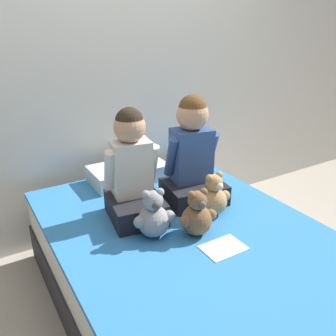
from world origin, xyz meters
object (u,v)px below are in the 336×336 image
(child_on_left, at_px, (133,172))
(sign_card, at_px, (223,248))
(teddy_bear_between_children, at_px, (197,216))
(child_on_right, at_px, (192,156))
(teddy_bear_held_by_left_child, at_px, (154,217))
(teddy_bear_held_by_right_child, at_px, (213,197))
(bed, at_px, (190,271))
(pillow_at_headboard, at_px, (128,173))

(child_on_left, bearing_deg, sign_card, -56.97)
(teddy_bear_between_children, bearing_deg, child_on_left, 124.44)
(child_on_right, distance_m, teddy_bear_held_by_left_child, 0.50)
(teddy_bear_held_by_right_child, bearing_deg, teddy_bear_held_by_left_child, 178.64)
(bed, distance_m, sign_card, 0.33)
(teddy_bear_held_by_left_child, height_order, sign_card, teddy_bear_held_by_left_child)
(child_on_left, relative_size, child_on_right, 0.96)
(child_on_right, distance_m, pillow_at_headboard, 0.55)
(child_on_right, bearing_deg, teddy_bear_held_by_right_child, -82.90)
(child_on_left, xyz_separation_m, teddy_bear_held_by_left_child, (-0.01, -0.24, -0.15))
(teddy_bear_held_by_right_child, height_order, teddy_bear_between_children, teddy_bear_held_by_right_child)
(bed, distance_m, child_on_left, 0.63)
(teddy_bear_held_by_right_child, xyz_separation_m, pillow_at_headboard, (-0.21, 0.67, -0.05))
(child_on_right, bearing_deg, child_on_left, -172.06)
(child_on_right, bearing_deg, bed, -116.16)
(teddy_bear_held_by_left_child, xyz_separation_m, sign_card, (0.24, -0.27, -0.11))
(child_on_right, relative_size, teddy_bear_held_by_right_child, 2.54)
(child_on_right, relative_size, teddy_bear_held_by_left_child, 2.46)
(bed, height_order, child_on_left, child_on_left)
(bed, xyz_separation_m, pillow_at_headboard, (0.00, 0.77, 0.31))
(teddy_bear_held_by_right_child, distance_m, pillow_at_headboard, 0.71)
(teddy_bear_held_by_right_child, height_order, sign_card, teddy_bear_held_by_right_child)
(teddy_bear_held_by_left_child, distance_m, pillow_at_headboard, 0.71)
(teddy_bear_held_by_left_child, bearing_deg, child_on_left, 98.19)
(child_on_right, xyz_separation_m, sign_card, (-0.16, -0.51, -0.28))
(child_on_left, height_order, child_on_right, child_on_right)
(child_on_left, distance_m, teddy_bear_between_children, 0.42)
(teddy_bear_held_by_right_child, height_order, pillow_at_headboard, teddy_bear_held_by_right_child)
(child_on_right, relative_size, teddy_bear_between_children, 2.55)
(teddy_bear_between_children, height_order, sign_card, teddy_bear_between_children)
(bed, xyz_separation_m, teddy_bear_held_by_left_child, (-0.18, 0.08, 0.36))
(bed, height_order, pillow_at_headboard, pillow_at_headboard)
(teddy_bear_between_children, bearing_deg, teddy_bear_held_by_right_child, 35.85)
(bed, bearing_deg, pillow_at_headboard, 90.00)
(child_on_right, height_order, pillow_at_headboard, child_on_right)
(pillow_at_headboard, relative_size, sign_card, 2.45)
(child_on_right, relative_size, pillow_at_headboard, 1.25)
(bed, distance_m, pillow_at_headboard, 0.83)
(bed, distance_m, teddy_bear_held_by_right_child, 0.43)
(bed, bearing_deg, teddy_bear_held_by_right_child, 24.35)
(child_on_left, relative_size, teddy_bear_held_by_right_child, 2.43)
(child_on_left, distance_m, pillow_at_headboard, 0.52)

